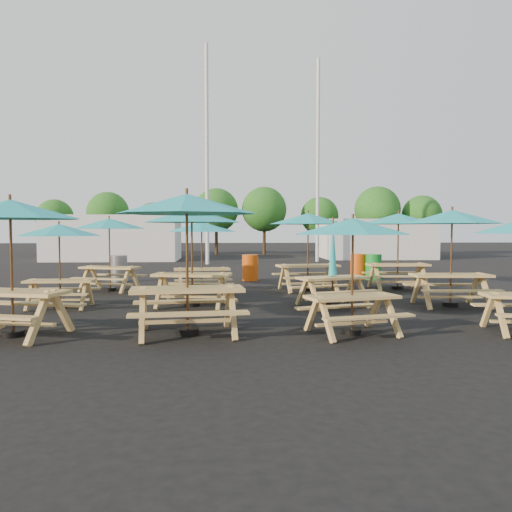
{
  "coord_description": "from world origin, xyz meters",
  "views": [
    {
      "loc": [
        -0.85,
        -13.69,
        1.9
      ],
      "look_at": [
        0.0,
        1.5,
        1.1
      ],
      "focal_mm": 35.0,
      "sensor_mm": 36.0,
      "label": 1
    }
  ],
  "objects": [
    {
      "name": "tree_0",
      "position": [
        -14.07,
        25.25,
        2.83
      ],
      "size": [
        2.8,
        2.8,
        4.24
      ],
      "color": "#382314",
      "rests_on": "ground"
    },
    {
      "name": "event_tent_1",
      "position": [
        9.0,
        19.0,
        1.3
      ],
      "size": [
        7.0,
        4.0,
        2.6
      ],
      "primitive_type": "cube",
      "color": "silver",
      "rests_on": "ground"
    },
    {
      "name": "picnic_unit_5",
      "position": [
        -1.66,
        1.63,
        1.89
      ],
      "size": [
        2.38,
        2.38,
        2.16
      ],
      "rotation": [
        0.0,
        0.0,
        0.12
      ],
      "color": "tan",
      "rests_on": "ground"
    },
    {
      "name": "picnic_unit_11",
      "position": [
        4.57,
        1.93,
        2.14
      ],
      "size": [
        2.44,
        2.44,
        2.44
      ],
      "rotation": [
        0.0,
        0.0,
        -0.01
      ],
      "color": "tan",
      "rests_on": "ground"
    },
    {
      "name": "picnic_unit_2",
      "position": [
        -4.52,
        1.95,
        1.99
      ],
      "size": [
        2.8,
        2.8,
        2.27
      ],
      "rotation": [
        0.0,
        0.0,
        -0.29
      ],
      "color": "tan",
      "rests_on": "ground"
    },
    {
      "name": "picnic_unit_8",
      "position": [
        1.63,
        1.7,
        2.13
      ],
      "size": [
        2.75,
        2.75,
        2.44
      ],
      "rotation": [
        0.0,
        0.0,
        0.15
      ],
      "color": "tan",
      "rests_on": "ground"
    },
    {
      "name": "picnic_unit_3",
      "position": [
        -1.59,
        -4.69,
        2.24
      ],
      "size": [
        2.81,
        2.81,
        2.57
      ],
      "rotation": [
        0.0,
        0.0,
        0.11
      ],
      "color": "tan",
      "rests_on": "ground"
    },
    {
      "name": "tree_5",
      "position": [
        6.22,
        24.67,
        2.97
      ],
      "size": [
        2.94,
        2.94,
        4.45
      ],
      "color": "#382314",
      "rests_on": "ground"
    },
    {
      "name": "picnic_unit_10",
      "position": [
        4.66,
        -1.67,
        2.1
      ],
      "size": [
        2.47,
        2.47,
        2.41
      ],
      "rotation": [
        0.0,
        0.0,
        -0.04
      ],
      "color": "tan",
      "rests_on": "ground"
    },
    {
      "name": "tree_7",
      "position": [
        13.63,
        22.92,
        2.99
      ],
      "size": [
        2.95,
        2.95,
        4.48
      ],
      "color": "#382314",
      "rests_on": "ground"
    },
    {
      "name": "tree_3",
      "position": [
        -1.75,
        24.72,
        3.41
      ],
      "size": [
        3.36,
        3.36,
        5.09
      ],
      "color": "#382314",
      "rests_on": "ground"
    },
    {
      "name": "waste_bin_0",
      "position": [
        -4.84,
        4.74,
        0.49
      ],
      "size": [
        0.6,
        0.6,
        0.97
      ],
      "primitive_type": "cylinder",
      "color": "gray",
      "rests_on": "ground"
    },
    {
      "name": "tree_2",
      "position": [
        -6.39,
        23.65,
        2.62
      ],
      "size": [
        2.59,
        2.59,
        3.93
      ],
      "color": "#382314",
      "rests_on": "ground"
    },
    {
      "name": "picnic_unit_7",
      "position": [
        1.73,
        -1.54,
        0.91
      ],
      "size": [
        2.13,
        1.99,
        2.22
      ],
      "rotation": [
        0.0,
        0.0,
        0.32
      ],
      "color": "tan",
      "rests_on": "ground"
    },
    {
      "name": "picnic_unit_6",
      "position": [
        1.39,
        -4.82,
        1.86
      ],
      "size": [
        2.57,
        2.57,
        2.13
      ],
      "rotation": [
        0.0,
        0.0,
        0.25
      ],
      "color": "tan",
      "rests_on": "ground"
    },
    {
      "name": "tree_1",
      "position": [
        -9.74,
        23.9,
        3.15
      ],
      "size": [
        3.11,
        3.11,
        4.72
      ],
      "color": "#382314",
      "rests_on": "ground"
    },
    {
      "name": "waste_bin_3",
      "position": [
        4.68,
        4.98,
        0.49
      ],
      "size": [
        0.6,
        0.6,
        0.97
      ],
      "primitive_type": "cylinder",
      "color": "#18862A",
      "rests_on": "ground"
    },
    {
      "name": "mast_1",
      "position": [
        4.5,
        16.0,
        6.0
      ],
      "size": [
        0.2,
        0.2,
        12.0
      ],
      "primitive_type": "cylinder",
      "color": "silver",
      "rests_on": "ground"
    },
    {
      "name": "ground",
      "position": [
        0.0,
        0.0,
        0.0
      ],
      "size": [
        120.0,
        120.0,
        0.0
      ],
      "primitive_type": "plane",
      "color": "black",
      "rests_on": "ground"
    },
    {
      "name": "mast_0",
      "position": [
        -2.0,
        14.0,
        6.0
      ],
      "size": [
        0.2,
        0.2,
        12.0
      ],
      "primitive_type": "cylinder",
      "color": "silver",
      "rests_on": "ground"
    },
    {
      "name": "picnic_unit_1",
      "position": [
        -4.92,
        -1.41,
        1.8
      ],
      "size": [
        2.08,
        2.08,
        2.06
      ],
      "rotation": [
        0.0,
        0.0,
        0.02
      ],
      "color": "tan",
      "rests_on": "ground"
    },
    {
      "name": "tree_6",
      "position": [
        10.23,
        22.9,
        3.43
      ],
      "size": [
        3.38,
        3.38,
        5.13
      ],
      "color": "#382314",
      "rests_on": "ground"
    },
    {
      "name": "picnic_unit_4",
      "position": [
        -1.74,
        -1.29,
        2.14
      ],
      "size": [
        2.74,
        2.74,
        2.44
      ],
      "rotation": [
        0.0,
        0.0,
        -0.15
      ],
      "color": "tan",
      "rests_on": "ground"
    },
    {
      "name": "picnic_unit_0",
      "position": [
        -4.68,
        -4.66,
        2.15
      ],
      "size": [
        2.96,
        2.96,
        2.45
      ],
      "rotation": [
        0.0,
        0.0,
        -0.26
      ],
      "color": "tan",
      "rests_on": "ground"
    },
    {
      "name": "event_tent_0",
      "position": [
        -8.0,
        18.0,
        1.4
      ],
      "size": [
        8.0,
        4.0,
        2.8
      ],
      "primitive_type": "cube",
      "color": "silver",
      "rests_on": "ground"
    },
    {
      "name": "waste_bin_2",
      "position": [
        4.18,
        5.28,
        0.49
      ],
      "size": [
        0.6,
        0.6,
        0.97
      ],
      "primitive_type": "cylinder",
      "color": "#D24E0C",
      "rests_on": "ground"
    },
    {
      "name": "waste_bin_1",
      "position": [
        -0.03,
        4.88,
        0.49
      ],
      "size": [
        0.6,
        0.6,
        0.97
      ],
      "primitive_type": "cylinder",
      "color": "#D24E0C",
      "rests_on": "ground"
    },
    {
      "name": "tree_4",
      "position": [
        1.9,
        24.26,
        3.46
      ],
      "size": [
        3.41,
        3.41,
        5.17
      ],
      "color": "#382314",
      "rests_on": "ground"
    }
  ]
}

